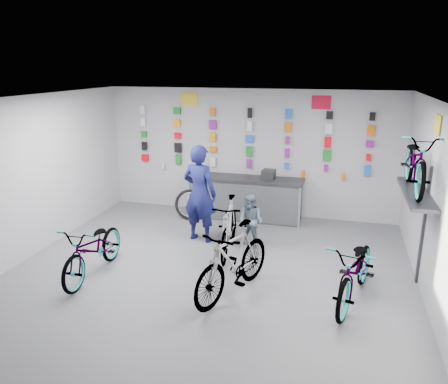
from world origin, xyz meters
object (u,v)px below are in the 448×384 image
(counter, at_px, (245,199))
(bike_service, at_px, (229,227))
(bike_center, at_px, (233,261))
(bike_right, at_px, (356,271))
(customer, at_px, (251,221))
(clerk, at_px, (200,193))
(bike_left, at_px, (94,249))

(counter, bearing_deg, bike_service, -86.37)
(counter, relative_size, bike_service, 1.49)
(bike_center, relative_size, bike_right, 0.98)
(bike_center, bearing_deg, counter, 120.71)
(customer, bearing_deg, counter, 123.75)
(clerk, bearing_deg, customer, -174.58)
(clerk, bearing_deg, counter, -100.50)
(counter, height_order, clerk, clerk)
(bike_center, xyz_separation_m, customer, (-0.12, 1.91, -0.03))
(bike_left, relative_size, customer, 1.70)
(clerk, bearing_deg, bike_service, 157.61)
(bike_service, bearing_deg, bike_right, -33.89)
(bike_right, distance_m, clerk, 3.56)
(bike_right, bearing_deg, bike_center, -157.25)
(counter, relative_size, bike_left, 1.44)
(counter, bearing_deg, clerk, -111.97)
(bike_service, relative_size, clerk, 0.90)
(bike_right, distance_m, customer, 2.56)
(bike_service, distance_m, clerk, 1.01)
(bike_left, bearing_deg, bike_right, 2.17)
(bike_right, bearing_deg, bike_left, -162.54)
(customer, bearing_deg, bike_right, -21.52)
(bike_center, relative_size, bike_service, 1.07)
(bike_left, relative_size, bike_right, 0.96)
(clerk, bearing_deg, bike_right, 161.95)
(counter, xyz_separation_m, bike_service, (0.13, -2.03, 0.06))
(bike_left, bearing_deg, counter, 60.61)
(bike_center, distance_m, bike_service, 1.59)
(counter, height_order, bike_right, bike_right)
(bike_center, distance_m, clerk, 2.39)
(bike_left, relative_size, bike_service, 1.04)
(counter, bearing_deg, customer, -74.04)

